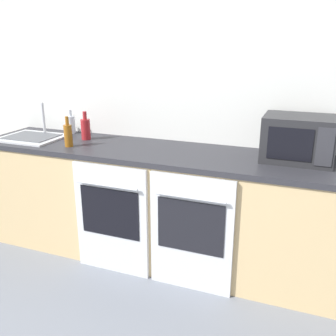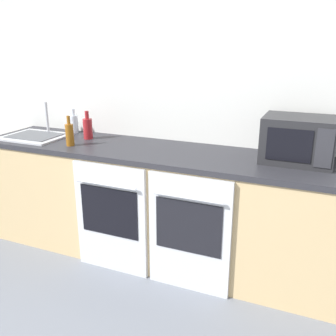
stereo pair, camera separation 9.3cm
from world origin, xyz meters
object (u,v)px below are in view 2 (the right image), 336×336
(oven_right, at_px, (189,234))
(microwave, at_px, (298,140))
(bottle_clear, at_px, (74,123))
(sink, at_px, (35,136))
(bottle_amber, at_px, (70,134))
(oven_left, at_px, (111,218))
(bottle_red, at_px, (88,128))

(oven_right, height_order, microwave, microwave)
(bottle_clear, relative_size, sink, 0.43)
(oven_right, bearing_deg, microwave, 35.25)
(oven_right, xyz_separation_m, bottle_amber, (-1.08, 0.18, 0.57))
(oven_left, bearing_deg, bottle_amber, 158.06)
(microwave, distance_m, sink, 2.17)
(bottle_clear, distance_m, sink, 0.36)
(oven_right, height_order, bottle_clear, bottle_clear)
(bottle_clear, bearing_deg, oven_left, -39.24)
(microwave, bearing_deg, bottle_clear, 175.88)
(bottle_clear, xyz_separation_m, bottle_red, (0.25, -0.14, 0.01))
(bottle_clear, bearing_deg, oven_right, -23.42)
(bottle_amber, distance_m, bottle_red, 0.25)
(oven_left, bearing_deg, sink, 162.00)
(sink, bearing_deg, bottle_clear, 54.11)
(bottle_amber, height_order, sink, sink)
(oven_right, bearing_deg, oven_left, 180.00)
(oven_left, xyz_separation_m, bottle_clear, (-0.71, 0.58, 0.56))
(oven_left, xyz_separation_m, sink, (-0.91, 0.30, 0.49))
(bottle_amber, bearing_deg, sink, 166.13)
(oven_left, height_order, bottle_amber, bottle_amber)
(bottle_amber, height_order, bottle_red, bottle_amber)
(oven_left, bearing_deg, oven_right, 0.00)
(oven_left, distance_m, oven_right, 0.63)
(oven_right, relative_size, microwave, 1.83)
(bottle_amber, xyz_separation_m, bottle_red, (-0.00, 0.25, -0.00))
(oven_right, xyz_separation_m, microwave, (0.62, 0.44, 0.63))
(bottle_red, height_order, sink, sink)
(oven_left, height_order, microwave, microwave)
(bottle_clear, relative_size, bottle_amber, 0.91)
(oven_right, bearing_deg, bottle_clear, 156.58)
(microwave, relative_size, bottle_clear, 2.15)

